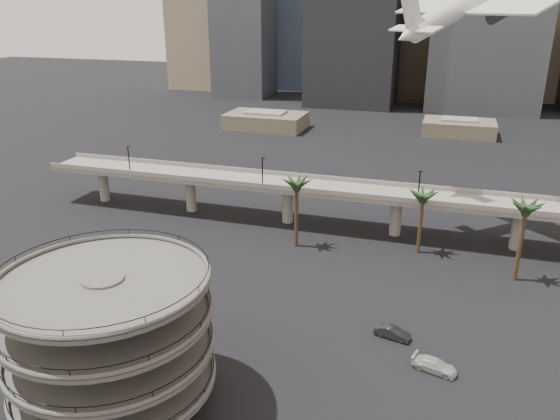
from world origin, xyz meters
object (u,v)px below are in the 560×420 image
(car_b, at_px, (392,332))
(parking_ramp, at_px, (109,331))
(airborne_jet, at_px, (472,2))
(car_a, at_px, (193,327))
(car_c, at_px, (435,365))
(overpass, at_px, (341,194))

(car_b, bearing_deg, parking_ramp, 142.22)
(parking_ramp, bearing_deg, airborne_jet, 64.66)
(airborne_jet, height_order, car_a, airborne_jet)
(parking_ramp, relative_size, car_c, 4.04)
(parking_ramp, distance_m, car_b, 37.16)
(overpass, height_order, car_c, overpass)
(parking_ramp, height_order, airborne_jet, airborne_jet)
(overpass, relative_size, car_c, 23.68)
(parking_ramp, distance_m, airborne_jet, 85.27)
(airborne_jet, bearing_deg, car_a, -168.59)
(airborne_jet, relative_size, car_b, 6.13)
(overpass, xyz_separation_m, car_c, (20.59, -41.69, -6.54))
(overpass, relative_size, car_b, 26.70)
(car_a, distance_m, car_c, 32.19)
(car_a, height_order, car_c, car_a)
(overpass, distance_m, car_a, 45.03)
(car_a, bearing_deg, overpass, 14.40)
(car_a, bearing_deg, parking_ramp, -155.62)
(overpass, height_order, car_a, overpass)
(overpass, xyz_separation_m, car_a, (-11.58, -43.02, -6.54))
(car_a, relative_size, car_c, 0.85)
(car_b, distance_m, car_c, 8.12)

